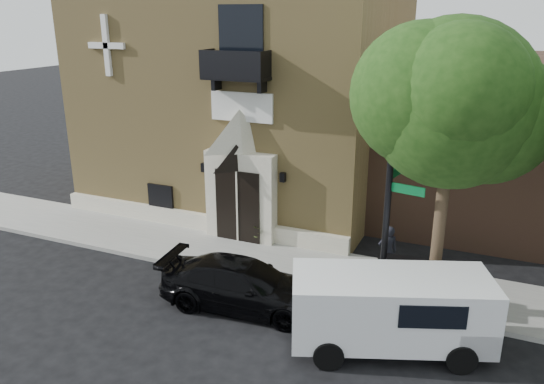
% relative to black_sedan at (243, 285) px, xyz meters
% --- Properties ---
extents(ground, '(120.00, 120.00, 0.00)m').
position_rel_black_sedan_xyz_m(ground, '(-1.07, 1.33, -0.69)').
color(ground, black).
rests_on(ground, ground).
extents(sidewalk, '(42.00, 3.00, 0.15)m').
position_rel_black_sedan_xyz_m(sidewalk, '(-0.07, 2.83, -0.61)').
color(sidewalk, gray).
rests_on(sidewalk, ground).
extents(church, '(12.20, 11.01, 9.30)m').
position_rel_black_sedan_xyz_m(church, '(-4.06, 9.29, 3.95)').
color(church, tan).
rests_on(church, ground).
extents(street_tree_left, '(4.97, 4.38, 7.77)m').
position_rel_black_sedan_xyz_m(street_tree_left, '(4.96, 1.68, 5.18)').
color(street_tree_left, '#38281C').
rests_on(street_tree_left, sidewalk).
extents(black_sedan, '(4.88, 2.32, 1.37)m').
position_rel_black_sedan_xyz_m(black_sedan, '(0.00, 0.00, 0.00)').
color(black_sedan, black).
rests_on(black_sedan, ground).
extents(cargo_van, '(5.13, 3.46, 1.95)m').
position_rel_black_sedan_xyz_m(cargo_van, '(4.34, -0.27, 0.40)').
color(cargo_van, white).
rests_on(cargo_van, ground).
extents(street_sign, '(1.05, 1.17, 6.68)m').
position_rel_black_sedan_xyz_m(street_sign, '(3.60, 1.55, 2.82)').
color(street_sign, black).
rests_on(street_sign, sidewalk).
extents(fire_hydrant, '(0.44, 0.35, 0.77)m').
position_rel_black_sedan_xyz_m(fire_hydrant, '(4.07, 1.53, -0.16)').
color(fire_hydrant, '#B30306').
rests_on(fire_hydrant, sidewalk).
extents(dumpster, '(1.83, 1.05, 1.19)m').
position_rel_black_sedan_xyz_m(dumpster, '(4.28, 1.78, 0.07)').
color(dumpster, '#0E3513').
rests_on(dumpster, sidewalk).
extents(planter, '(0.70, 0.64, 0.66)m').
position_rel_black_sedan_xyz_m(planter, '(-1.33, 3.95, -0.21)').
color(planter, '#495A29').
rests_on(planter, sidewalk).
extents(pedestrian_near, '(0.73, 0.65, 1.67)m').
position_rel_black_sedan_xyz_m(pedestrian_near, '(3.39, 3.16, 0.30)').
color(pedestrian_near, black).
rests_on(pedestrian_near, sidewalk).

